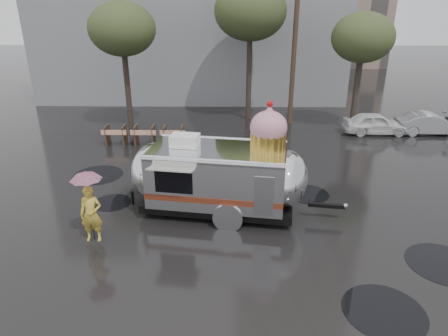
{
  "coord_description": "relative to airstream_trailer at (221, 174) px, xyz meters",
  "views": [
    {
      "loc": [
        -1.12,
        -9.65,
        6.95
      ],
      "look_at": [
        -1.33,
        2.91,
        1.66
      ],
      "focal_mm": 32.0,
      "sensor_mm": 36.0,
      "label": 1
    }
  ],
  "objects": [
    {
      "name": "utility_pole",
      "position": [
        3.93,
        11.11,
        3.17
      ],
      "size": [
        1.6,
        0.28,
        9.0
      ],
      "color": "#473323",
      "rests_on": "ground"
    },
    {
      "name": "tree_right",
      "position": [
        7.43,
        10.11,
        3.6
      ],
      "size": [
        3.36,
        3.36,
        6.42
      ],
      "color": "#382D26",
      "rests_on": "ground"
    },
    {
      "name": "person_left",
      "position": [
        -3.93,
        -1.92,
        -0.54
      ],
      "size": [
        0.69,
        0.48,
        1.83
      ],
      "primitive_type": "imported",
      "rotation": [
        0.0,
        0.0,
        0.07
      ],
      "color": "gold",
      "rests_on": "ground"
    },
    {
      "name": "tree_mid",
      "position": [
        1.43,
        12.11,
        4.89
      ],
      "size": [
        4.2,
        4.2,
        8.03
      ],
      "color": "#382D26",
      "rests_on": "ground"
    },
    {
      "name": "umbrella_pink",
      "position": [
        -3.93,
        -1.92,
        0.48
      ],
      "size": [
        1.14,
        1.14,
        2.32
      ],
      "color": "pink",
      "rests_on": "ground"
    },
    {
      "name": "puddles",
      "position": [
        1.22,
        0.57,
        -1.45
      ],
      "size": [
        13.91,
        10.46,
        0.01
      ],
      "color": "black",
      "rests_on": "ground"
    },
    {
      "name": "tree_left",
      "position": [
        -5.57,
        10.11,
        4.03
      ],
      "size": [
        3.64,
        3.64,
        6.95
      ],
      "color": "#382D26",
      "rests_on": "ground"
    },
    {
      "name": "ground",
      "position": [
        1.43,
        -2.89,
        -1.45
      ],
      "size": [
        120.0,
        120.0,
        0.0
      ],
      "primitive_type": "plane",
      "color": "black",
      "rests_on": "ground"
    },
    {
      "name": "airstream_trailer",
      "position": [
        0.0,
        0.0,
        0.0
      ],
      "size": [
        7.63,
        3.24,
        4.14
      ],
      "rotation": [
        0.0,
        0.0,
        -0.14
      ],
      "color": "silver",
      "rests_on": "ground"
    },
    {
      "name": "barricade_row",
      "position": [
        -4.12,
        7.07,
        -0.93
      ],
      "size": [
        4.3,
        0.8,
        1.0
      ],
      "color": "#473323",
      "rests_on": "ground"
    },
    {
      "name": "grey_building",
      "position": [
        -2.57,
        21.11,
        5.05
      ],
      "size": [
        22.0,
        12.0,
        13.0
      ],
      "primitive_type": "cube",
      "color": "slate",
      "rests_on": "ground"
    }
  ]
}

